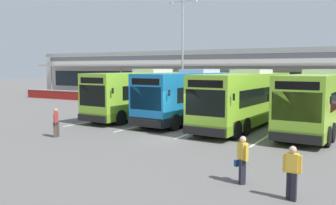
# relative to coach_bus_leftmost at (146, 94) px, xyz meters

# --- Properties ---
(ground_plane) EXTENTS (200.00, 200.00, 0.00)m
(ground_plane) POSITION_rel_coach_bus_leftmost_xyz_m (6.45, -6.54, -1.79)
(ground_plane) COLOR #605E5B
(terminal_building) EXTENTS (70.00, 13.00, 6.00)m
(terminal_building) POSITION_rel_coach_bus_leftmost_xyz_m (6.45, 20.37, 1.23)
(terminal_building) COLOR beige
(terminal_building) RESTS_ON ground
(red_barrier_wall) EXTENTS (60.00, 0.40, 1.10)m
(red_barrier_wall) POSITION_rel_coach_bus_leftmost_xyz_m (6.45, 7.96, -1.23)
(red_barrier_wall) COLOR maroon
(red_barrier_wall) RESTS_ON ground
(coach_bus_leftmost) EXTENTS (3.38, 12.26, 3.78)m
(coach_bus_leftmost) POSITION_rel_coach_bus_leftmost_xyz_m (0.00, 0.00, 0.00)
(coach_bus_leftmost) COLOR #8CC633
(coach_bus_leftmost) RESTS_ON ground
(coach_bus_left_centre) EXTENTS (3.38, 12.26, 3.78)m
(coach_bus_left_centre) POSITION_rel_coach_bus_leftmost_xyz_m (4.19, -0.00, 0.00)
(coach_bus_left_centre) COLOR #1972B7
(coach_bus_left_centre) RESTS_ON ground
(coach_bus_centre) EXTENTS (3.38, 12.26, 3.78)m
(coach_bus_centre) POSITION_rel_coach_bus_leftmost_xyz_m (8.45, -0.82, 0.00)
(coach_bus_centre) COLOR #8CC633
(coach_bus_centre) RESTS_ON ground
(coach_bus_right_centre) EXTENTS (3.38, 12.26, 3.78)m
(coach_bus_right_centre) POSITION_rel_coach_bus_leftmost_xyz_m (12.95, -0.38, 0.00)
(coach_bus_right_centre) COLOR #8CC633
(coach_bus_right_centre) RESTS_ON ground
(bay_stripe_far_west) EXTENTS (0.14, 13.00, 0.01)m
(bay_stripe_far_west) POSITION_rel_coach_bus_leftmost_xyz_m (-1.95, -0.54, -1.78)
(bay_stripe_far_west) COLOR silver
(bay_stripe_far_west) RESTS_ON ground
(bay_stripe_west) EXTENTS (0.14, 13.00, 0.01)m
(bay_stripe_west) POSITION_rel_coach_bus_leftmost_xyz_m (2.25, -0.54, -1.78)
(bay_stripe_west) COLOR silver
(bay_stripe_west) RESTS_ON ground
(bay_stripe_mid_west) EXTENTS (0.14, 13.00, 0.01)m
(bay_stripe_mid_west) POSITION_rel_coach_bus_leftmost_xyz_m (6.45, -0.54, -1.78)
(bay_stripe_mid_west) COLOR silver
(bay_stripe_mid_west) RESTS_ON ground
(bay_stripe_centre) EXTENTS (0.14, 13.00, 0.01)m
(bay_stripe_centre) POSITION_rel_coach_bus_leftmost_xyz_m (10.65, -0.54, -1.78)
(bay_stripe_centre) COLOR silver
(bay_stripe_centre) RESTS_ON ground
(pedestrian_with_handbag) EXTENTS (0.59, 0.55, 1.62)m
(pedestrian_with_handbag) POSITION_rel_coach_bus_leftmost_xyz_m (12.09, -12.60, -0.93)
(pedestrian_with_handbag) COLOR black
(pedestrian_with_handbag) RESTS_ON ground
(pedestrian_in_dark_coat) EXTENTS (0.53, 0.31, 1.62)m
(pedestrian_in_dark_coat) POSITION_rel_coach_bus_leftmost_xyz_m (13.86, -13.37, -0.91)
(pedestrian_in_dark_coat) COLOR black
(pedestrian_in_dark_coat) RESTS_ON ground
(pedestrian_child) EXTENTS (0.42, 0.47, 1.62)m
(pedestrian_child) POSITION_rel_coach_bus_leftmost_xyz_m (0.40, -9.83, -0.91)
(pedestrian_child) COLOR #4C4238
(pedestrian_child) RESTS_ON ground
(lamp_post_west) EXTENTS (3.24, 0.28, 11.00)m
(lamp_post_west) POSITION_rel_coach_bus_leftmost_xyz_m (-2.14, 10.38, 4.50)
(lamp_post_west) COLOR #9E9EA3
(lamp_post_west) RESTS_ON ground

